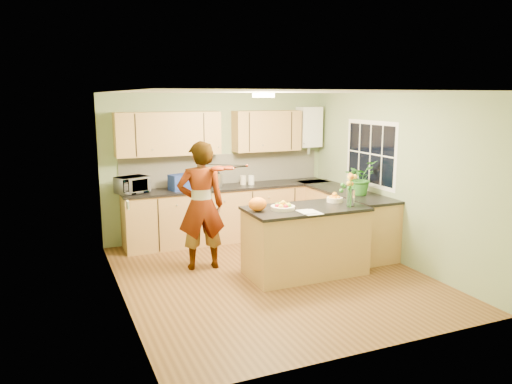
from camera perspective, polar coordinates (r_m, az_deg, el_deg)
name	(u,v)px	position (r m, az deg, el deg)	size (l,w,h in m)	color
floor	(272,276)	(6.99, 1.81, -9.60)	(4.50, 4.50, 0.00)	brown
ceiling	(273,92)	(6.55, 1.94, 11.36)	(4.00, 4.50, 0.02)	silver
wall_back	(218,166)	(8.72, -4.35, 2.97)	(4.00, 0.02, 2.50)	#94A878
wall_front	(374,227)	(4.76, 13.36, -3.95)	(4.00, 0.02, 2.50)	#94A878
wall_left	(119,199)	(6.11, -15.42, -0.80)	(0.02, 4.50, 2.50)	#94A878
wall_right	(394,178)	(7.70, 15.51, 1.56)	(0.02, 4.50, 2.50)	#94A878
back_counter	(230,213)	(8.62, -3.01, -2.38)	(3.64, 0.62, 0.94)	tan
right_counter	(344,218)	(8.36, 10.00, -2.95)	(0.62, 2.24, 0.94)	tan
splashback	(224,169)	(8.75, -3.69, 2.67)	(3.60, 0.02, 0.52)	beige
upper_cabinets	(211,132)	(8.45, -5.18, 6.79)	(3.20, 0.34, 0.70)	tan
boiler	(309,127)	(9.20, 6.08, 7.40)	(0.40, 0.30, 0.86)	white
window_right	(370,154)	(8.13, 12.95, 4.28)	(0.01, 1.30, 1.05)	white
light_switch	(128,205)	(5.52, -14.44, -1.44)	(0.02, 0.09, 0.09)	white
ceiling_lamp	(263,95)	(6.82, 0.86, 11.01)	(0.30, 0.30, 0.07)	#FFEABF
peninsula_island	(305,241)	(6.98, 5.65, -5.55)	(1.66, 0.85, 0.95)	tan
fruit_dish	(283,206)	(6.70, 3.10, -1.62)	(0.33, 0.33, 0.11)	beige
orange_bowl	(335,198)	(7.25, 8.98, -0.69)	(0.23, 0.23, 0.13)	beige
flower_vase	(351,182)	(6.96, 10.83, 1.10)	(0.27, 0.27, 0.51)	silver
orange_bag	(258,204)	(6.59, 0.18, -1.40)	(0.25, 0.21, 0.19)	orange
papers	(310,212)	(6.56, 6.21, -2.30)	(0.24, 0.32, 0.01)	white
violinist	(201,206)	(7.11, -6.30, -1.57)	(0.67, 0.44, 1.84)	#E3AF8B
violin	(219,168)	(6.87, -4.26, 2.70)	(0.54, 0.22, 0.11)	#590C05
microwave	(132,185)	(8.09, -13.99, 0.79)	(0.48, 0.32, 0.27)	white
blue_box	(180,182)	(8.21, -8.71, 1.10)	(0.32, 0.24, 0.26)	navy
kettle	(218,179)	(8.45, -4.41, 1.44)	(0.16, 0.16, 0.31)	#BABABF
jar_cream	(243,180)	(8.65, -1.49, 1.38)	(0.10, 0.10, 0.16)	beige
jar_white	(251,180)	(8.64, -0.55, 1.38)	(0.10, 0.10, 0.16)	white
potted_plant	(360,178)	(7.88, 11.79, 1.61)	(0.48, 0.42, 0.53)	#307828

